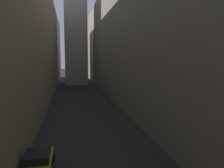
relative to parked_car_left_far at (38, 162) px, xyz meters
The scene contains 4 objects.
ground_plane 25.29m from the parked_car_left_far, 79.98° to the left, with size 264.00×264.00×0.00m, color #232326.
building_block_left 29.42m from the parked_car_left_far, 103.93° to the left, with size 11.14×108.00×21.30m, color gray.
building_block_right 32.66m from the parked_car_left_far, 60.92° to the left, with size 10.11×108.00×23.37m, color gray.
parked_car_left_far is the anchor object (origin of this frame).
Camera 1 is at (-2.19, 8.29, 7.70)m, focal length 35.31 mm.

